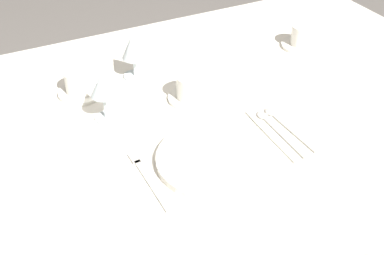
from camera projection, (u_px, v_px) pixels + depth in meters
dining_table at (189, 136)px, 1.39m from camera, size 1.80×1.11×0.74m
dinner_plate at (215, 159)px, 1.17m from camera, size 0.28×0.28×0.02m
fork_outer at (147, 178)px, 1.13m from camera, size 0.02×0.21×0.00m
dinner_knife at (272, 136)px, 1.25m from camera, size 0.02×0.23×0.00m
spoon_soup at (275, 128)px, 1.28m from camera, size 0.03×0.21×0.01m
spoon_dessert at (284, 124)px, 1.30m from camera, size 0.03×0.21×0.01m
saucer_left at (192, 98)px, 1.39m from camera, size 0.13×0.13×0.01m
coffee_cup_left at (192, 86)px, 1.37m from camera, size 0.11×0.08×0.06m
saucer_right at (82, 92)px, 1.41m from camera, size 0.13×0.13×0.01m
coffee_cup_right at (81, 81)px, 1.39m from camera, size 0.11×0.08×0.06m
saucer_far at (302, 45)px, 1.64m from camera, size 0.14×0.14×0.01m
coffee_cup_far at (304, 35)px, 1.62m from camera, size 0.10×0.08×0.06m
wine_glass_centre at (103, 87)px, 1.26m from camera, size 0.07×0.07×0.14m
wine_glass_left at (133, 48)px, 1.43m from camera, size 0.07×0.07×0.14m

